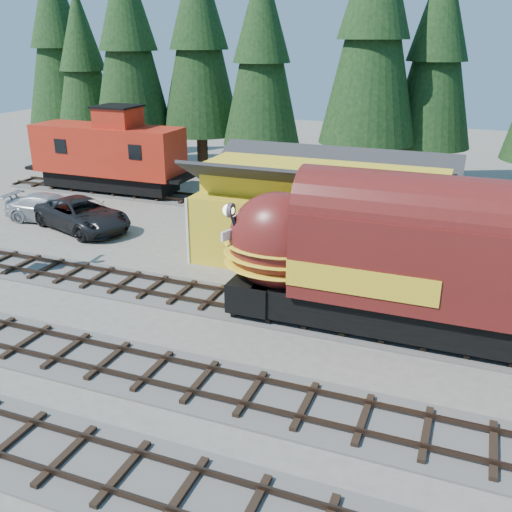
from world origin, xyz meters
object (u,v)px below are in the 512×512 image
(depot, at_px, (322,203))
(locomotive, at_px, (440,272))
(caboose, at_px, (109,154))
(pickup_truck_b, at_px, (51,208))
(pickup_truck_a, at_px, (82,214))

(depot, distance_m, locomotive, 8.98)
(depot, height_order, locomotive, depot)
(caboose, height_order, pickup_truck_b, caboose)
(caboose, relative_size, pickup_truck_a, 1.68)
(pickup_truck_a, bearing_deg, pickup_truck_b, 97.24)
(depot, distance_m, pickup_truck_b, 17.35)
(pickup_truck_a, bearing_deg, locomotive, -86.68)
(locomotive, height_order, caboose, caboose)
(pickup_truck_a, distance_m, pickup_truck_b, 2.93)
(pickup_truck_a, relative_size, pickup_truck_b, 1.16)
(pickup_truck_b, bearing_deg, depot, -96.54)
(locomotive, relative_size, caboose, 1.57)
(pickup_truck_b, bearing_deg, locomotive, -111.88)
(depot, bearing_deg, pickup_truck_b, 179.45)
(locomotive, relative_size, pickup_truck_a, 2.65)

